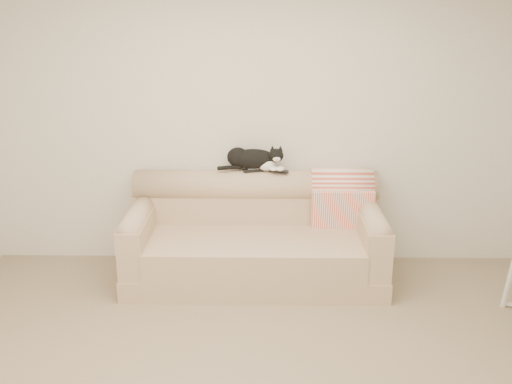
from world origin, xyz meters
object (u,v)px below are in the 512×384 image
remote_a (253,170)px  tuxedo_cat (253,159)px  sofa (255,239)px  remote_b (279,171)px

remote_a → tuxedo_cat: size_ratio=0.32×
sofa → remote_a: bearing=94.6°
remote_a → sofa: bearing=-85.4°
sofa → tuxedo_cat: size_ratio=3.73×
remote_a → tuxedo_cat: tuxedo_cat is taller
remote_a → remote_b: remote_a is taller
sofa → remote_a: remote_a is taller
sofa → tuxedo_cat: 0.70m
remote_b → tuxedo_cat: size_ratio=0.30×
tuxedo_cat → sofa: bearing=-85.7°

